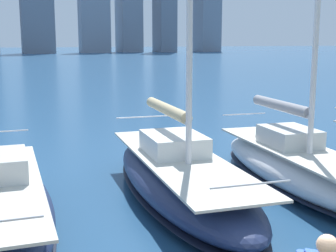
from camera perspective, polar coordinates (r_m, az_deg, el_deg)
The scene contains 2 objects.
sailboat_grey at distance 14.82m, azimuth 15.36°, elevation -4.63°, with size 3.10×8.59×9.56m.
sailboat_tan at distance 13.12m, azimuth 1.42°, elevation -6.12°, with size 3.29×9.34×11.01m.
Camera 1 is at (4.31, 4.62, 4.45)m, focal length 50.00 mm.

